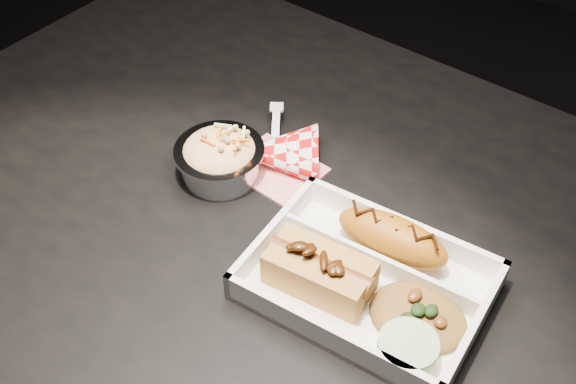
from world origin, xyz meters
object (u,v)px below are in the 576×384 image
at_px(food_tray, 367,284).
at_px(napkin_fork, 275,153).
at_px(foil_coleslaw_cup, 220,156).
at_px(fried_pastry, 392,238).
at_px(dining_table, 306,279).
at_px(hotdog, 320,269).

bearing_deg(food_tray, napkin_fork, 148.78).
height_order(foil_coleslaw_cup, napkin_fork, same).
distance_m(fried_pastry, foil_coleslaw_cup, 0.24).
bearing_deg(food_tray, fried_pastry, 90.00).
bearing_deg(foil_coleslaw_cup, fried_pastry, 2.99).
bearing_deg(fried_pastry, dining_table, -165.81).
height_order(fried_pastry, hotdog, hotdog).
height_order(fried_pastry, foil_coleslaw_cup, foil_coleslaw_cup).
distance_m(dining_table, napkin_fork, 0.16).
bearing_deg(hotdog, food_tray, 28.73).
bearing_deg(food_tray, hotdog, -149.23).
bearing_deg(food_tray, dining_table, 158.13).
bearing_deg(dining_table, foil_coleslaw_cup, 175.31).
distance_m(food_tray, foil_coleslaw_cup, 0.25).
xyz_separation_m(fried_pastry, napkin_fork, (-0.20, 0.04, -0.02)).
bearing_deg(napkin_fork, food_tray, 27.80).
height_order(food_tray, foil_coleslaw_cup, foil_coleslaw_cup).
distance_m(food_tray, napkin_fork, 0.23).
relative_size(dining_table, fried_pastry, 9.06).
bearing_deg(foil_coleslaw_cup, hotdog, -19.55).
height_order(fried_pastry, napkin_fork, napkin_fork).
bearing_deg(fried_pastry, food_tray, -84.57).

